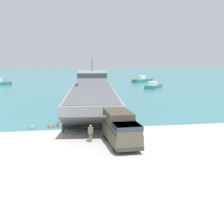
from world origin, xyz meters
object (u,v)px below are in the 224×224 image
at_px(landing_craft, 92,93).
at_px(moored_boat_a, 153,86).
at_px(military_truck, 121,128).
at_px(moored_boat_c, 142,80).
at_px(mooring_bollard, 63,128).
at_px(soldier_on_ramp, 91,132).

distance_m(landing_craft, moored_boat_a, 30.57).
bearing_deg(military_truck, moored_boat_c, 161.77).
bearing_deg(mooring_bollard, moored_boat_c, 67.06).
relative_size(landing_craft, soldier_on_ramp, 22.53).
relative_size(military_truck, moored_boat_a, 1.00).
bearing_deg(military_truck, landing_craft, 178.46).
xyz_separation_m(landing_craft, mooring_bollard, (-5.53, -19.84, -1.40)).
height_order(moored_boat_a, mooring_bollard, moored_boat_a).
distance_m(military_truck, mooring_bollard, 7.77).
bearing_deg(landing_craft, military_truck, -83.99).
relative_size(landing_craft, moored_boat_c, 4.97).
relative_size(military_truck, mooring_bollard, 8.42).
distance_m(military_truck, moored_boat_a, 53.11).
distance_m(moored_boat_a, moored_boat_c, 19.03).
bearing_deg(soldier_on_ramp, military_truck, 28.48).
height_order(military_truck, moored_boat_a, military_truck).
height_order(military_truck, moored_boat_c, military_truck).
xyz_separation_m(military_truck, moored_boat_a, (19.03, 49.57, -0.95)).
relative_size(military_truck, soldier_on_ramp, 4.18).
height_order(landing_craft, moored_boat_c, landing_craft).
relative_size(soldier_on_ramp, mooring_bollard, 2.01).
bearing_deg(mooring_bollard, landing_craft, 74.42).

